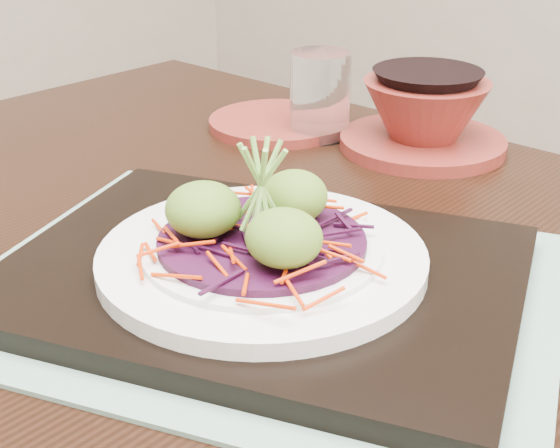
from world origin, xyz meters
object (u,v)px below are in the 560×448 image
Objects in this scene: dining_table at (289,382)px; serving_tray at (262,275)px; white_plate at (262,256)px; terracotta_bowl_set at (424,119)px; water_glass at (320,95)px; terracotta_side_plate at (277,123)px.

serving_tray is (-0.01, -0.03, 0.10)m from dining_table.
dining_table is 0.12m from white_plate.
white_plate is (-0.01, -0.03, 0.12)m from dining_table.
dining_table is 5.95× the size of terracotta_bowl_set.
terracotta_side_plate is at bearing -174.81° from water_glass.
water_glass is (-0.17, 0.27, 0.14)m from dining_table.
serving_tray is 1.78× the size of terracotta_bowl_set.
terracotta_side_plate is 0.17m from terracotta_bowl_set.
serving_tray is at bearing -60.93° from water_glass.
white_plate is 1.50× the size of terracotta_side_plate.
terracotta_side_plate is 0.07m from water_glass.
terracotta_bowl_set is at bearing 14.08° from terracotta_side_plate.
serving_tray is 1.54× the size of white_plate.
water_glass is at bearing 125.74° from dining_table.
serving_tray is 0.02m from white_plate.
terracotta_bowl_set is (-0.06, 0.33, 0.02)m from serving_tray.
terracotta_bowl_set reaches higher than white_plate.
terracotta_side_plate is at bearing 109.25° from serving_tray.
water_glass reaches higher than serving_tray.
dining_table is at bearing -78.68° from terracotta_bowl_set.
water_glass is at bearing -161.59° from terracotta_bowl_set.
dining_table is 0.33m from terracotta_bowl_set.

